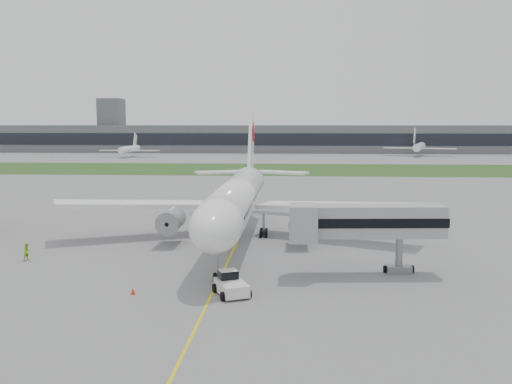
# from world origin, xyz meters

# --- Properties ---
(ground) EXTENTS (600.00, 600.00, 0.00)m
(ground) POSITION_xyz_m (0.00, 0.00, 0.00)
(ground) COLOR gray
(ground) RESTS_ON ground
(apron_markings) EXTENTS (70.00, 70.00, 0.04)m
(apron_markings) POSITION_xyz_m (0.00, -5.00, 0.00)
(apron_markings) COLOR yellow
(apron_markings) RESTS_ON ground
(grass_strip) EXTENTS (600.00, 50.00, 0.02)m
(grass_strip) POSITION_xyz_m (0.00, 120.00, 0.01)
(grass_strip) COLOR #29501E
(grass_strip) RESTS_ON ground
(terminal_building) EXTENTS (320.00, 22.30, 14.00)m
(terminal_building) POSITION_xyz_m (0.00, 229.87, 7.00)
(terminal_building) COLOR slate
(terminal_building) RESTS_ON ground
(control_tower) EXTENTS (12.00, 12.00, 56.00)m
(control_tower) POSITION_xyz_m (-90.00, 232.00, 0.00)
(control_tower) COLOR slate
(control_tower) RESTS_ON ground
(airliner) EXTENTS (48.13, 53.95, 17.88)m
(airliner) POSITION_xyz_m (0.00, 4.87, 5.66)
(airliner) COLOR white
(airliner) RESTS_ON ground
(pushback_tug) EXTENTS (3.80, 4.47, 2.01)m
(pushback_tug) POSITION_xyz_m (1.64, -18.80, 0.92)
(pushback_tug) COLOR white
(pushback_tug) RESTS_ON ground
(jet_bridge) EXTENTS (15.53, 5.61, 7.19)m
(jet_bridge) POSITION_xyz_m (13.86, -11.32, 5.32)
(jet_bridge) COLOR #949497
(jet_bridge) RESTS_ON ground
(safety_cone_left) EXTENTS (0.43, 0.43, 0.59)m
(safety_cone_left) POSITION_xyz_m (-6.98, -19.46, 0.30)
(safety_cone_left) COLOR red
(safety_cone_left) RESTS_ON ground
(safety_cone_right) EXTENTS (0.39, 0.39, 0.54)m
(safety_cone_right) POSITION_xyz_m (1.49, -19.28, 0.27)
(safety_cone_right) COLOR red
(safety_cone_right) RESTS_ON ground
(ground_crew_near) EXTENTS (0.77, 0.61, 1.85)m
(ground_crew_near) POSITION_xyz_m (1.44, -17.58, 0.93)
(ground_crew_near) COLOR #A9E726
(ground_crew_near) RESTS_ON ground
(ground_crew_far) EXTENTS (1.08, 1.16, 1.91)m
(ground_crew_far) POSITION_xyz_m (-22.15, -7.82, 0.96)
(ground_crew_far) COLOR #98E225
(ground_crew_far) RESTS_ON ground
(distant_aircraft_left) EXTENTS (27.25, 24.15, 10.26)m
(distant_aircraft_left) POSITION_xyz_m (-66.17, 182.40, 0.00)
(distant_aircraft_left) COLOR white
(distant_aircraft_left) RESTS_ON ground
(distant_aircraft_right) EXTENTS (39.36, 36.80, 12.43)m
(distant_aircraft_right) POSITION_xyz_m (64.67, 199.42, 0.00)
(distant_aircraft_right) COLOR white
(distant_aircraft_right) RESTS_ON ground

